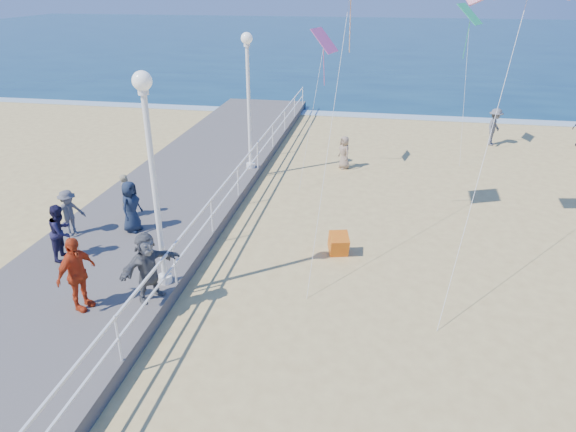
% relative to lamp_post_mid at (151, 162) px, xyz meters
% --- Properties ---
extents(ground, '(160.00, 160.00, 0.00)m').
position_rel_lamp_post_mid_xyz_m(ground, '(5.35, 0.00, -3.66)').
color(ground, '#DCC073').
rests_on(ground, ground).
extents(ocean, '(160.00, 90.00, 0.05)m').
position_rel_lamp_post_mid_xyz_m(ocean, '(5.35, 65.00, -3.65)').
color(ocean, '#0C3049').
rests_on(ocean, ground).
extents(surf_line, '(160.00, 1.20, 0.04)m').
position_rel_lamp_post_mid_xyz_m(surf_line, '(5.35, 20.50, -3.63)').
color(surf_line, silver).
rests_on(surf_line, ground).
extents(boardwalk, '(5.00, 44.00, 0.40)m').
position_rel_lamp_post_mid_xyz_m(boardwalk, '(-2.15, 0.00, -3.46)').
color(boardwalk, '#66615C').
rests_on(boardwalk, ground).
extents(railing, '(0.05, 42.00, 0.55)m').
position_rel_lamp_post_mid_xyz_m(railing, '(0.30, 0.00, -2.41)').
color(railing, white).
rests_on(railing, boardwalk).
extents(lamp_post_mid, '(0.44, 0.44, 5.32)m').
position_rel_lamp_post_mid_xyz_m(lamp_post_mid, '(0.00, 0.00, 0.00)').
color(lamp_post_mid, white).
rests_on(lamp_post_mid, boardwalk).
extents(lamp_post_far, '(0.44, 0.44, 5.32)m').
position_rel_lamp_post_mid_xyz_m(lamp_post_far, '(0.00, 9.00, 0.00)').
color(lamp_post_far, white).
rests_on(lamp_post_far, boardwalk).
extents(spectator_2, '(0.95, 1.08, 1.44)m').
position_rel_lamp_post_mid_xyz_m(spectator_2, '(-3.85, 2.05, -2.54)').
color(spectator_2, '#505054').
rests_on(spectator_2, boardwalk).
extents(spectator_3, '(0.73, 1.17, 1.85)m').
position_rel_lamp_post_mid_xyz_m(spectator_3, '(-1.47, -1.44, -2.34)').
color(spectator_3, '#BE3917').
rests_on(spectator_3, boardwalk).
extents(spectator_4, '(0.64, 0.87, 1.62)m').
position_rel_lamp_post_mid_xyz_m(spectator_4, '(-2.14, 2.65, -2.45)').
color(spectator_4, '#192337').
rests_on(spectator_4, boardwalk).
extents(spectator_5, '(1.31, 1.65, 1.76)m').
position_rel_lamp_post_mid_xyz_m(spectator_5, '(-0.05, -0.74, -2.38)').
color(spectator_5, '#535558').
rests_on(spectator_5, boardwalk).
extents(spectator_6, '(0.39, 0.55, 1.45)m').
position_rel_lamp_post_mid_xyz_m(spectator_6, '(-2.77, 3.65, -2.54)').
color(spectator_6, '#837A5B').
rests_on(spectator_6, boardwalk).
extents(spectator_7, '(0.66, 0.82, 1.60)m').
position_rel_lamp_post_mid_xyz_m(spectator_7, '(-3.25, 0.72, -2.46)').
color(spectator_7, '#1B1937').
rests_on(spectator_7, boardwalk).
extents(beach_walker_a, '(1.15, 1.36, 1.83)m').
position_rel_lamp_post_mid_xyz_m(beach_walker_a, '(10.68, 15.55, -2.75)').
color(beach_walker_a, '#5C5C61').
rests_on(beach_walker_a, ground).
extents(beach_walker_c, '(0.76, 0.83, 1.43)m').
position_rel_lamp_post_mid_xyz_m(beach_walker_c, '(3.72, 10.76, -2.95)').
color(beach_walker_c, gray).
rests_on(beach_walker_c, ground).
extents(box_kite, '(0.71, 0.83, 0.74)m').
position_rel_lamp_post_mid_xyz_m(box_kite, '(4.20, 2.98, -3.36)').
color(box_kite, red).
rests_on(box_kite, ground).
extents(kite_diamond_pink, '(1.04, 1.32, 0.89)m').
position_rel_lamp_post_mid_xyz_m(kite_diamond_pink, '(2.78, 10.28, 1.69)').
color(kite_diamond_pink, '#DB519A').
extents(kite_diamond_green, '(1.32, 1.48, 0.84)m').
position_rel_lamp_post_mid_xyz_m(kite_diamond_green, '(8.60, 14.19, 2.48)').
color(kite_diamond_green, '#26B26B').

